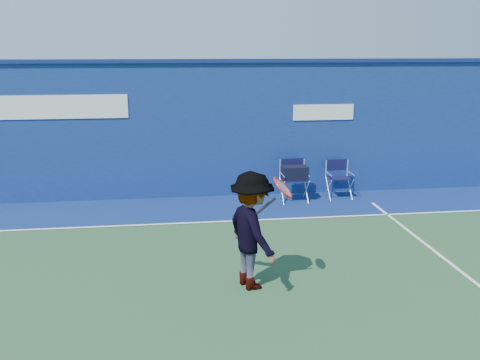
{
  "coord_description": "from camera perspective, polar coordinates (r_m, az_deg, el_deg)",
  "views": [
    {
      "loc": [
        0.25,
        -6.2,
        3.31
      ],
      "look_at": [
        1.38,
        2.6,
        1.0
      ],
      "focal_mm": 38.0,
      "sensor_mm": 36.0,
      "label": 1
    }
  ],
  "objects": [
    {
      "name": "directors_chair_right",
      "position": [
        11.75,
        11.04,
        -0.69
      ],
      "size": [
        0.51,
        0.46,
        0.85
      ],
      "color": "silver",
      "rests_on": "ground"
    },
    {
      "name": "out_of_bounds_strip",
      "position": [
        10.82,
        -8.31,
        -3.36
      ],
      "size": [
        24.0,
        1.8,
        0.01
      ],
      "primitive_type": "cube",
      "color": "navy",
      "rests_on": "ground"
    },
    {
      "name": "ground",
      "position": [
        7.03,
        -8.74,
        -13.67
      ],
      "size": [
        80.0,
        80.0,
        0.0
      ],
      "primitive_type": "plane",
      "color": "#294D2D",
      "rests_on": "ground"
    },
    {
      "name": "directors_chair_left",
      "position": [
        11.3,
        6.1,
        -0.49
      ],
      "size": [
        0.55,
        0.5,
        0.92
      ],
      "color": "silver",
      "rests_on": "ground"
    },
    {
      "name": "tennis_player",
      "position": [
        7.12,
        1.37,
        -5.69
      ],
      "size": [
        1.05,
        1.23,
        1.68
      ],
      "color": "#EA4738",
      "rests_on": "ground"
    },
    {
      "name": "stadium_wall",
      "position": [
        11.54,
        -8.54,
        5.66
      ],
      "size": [
        24.0,
        0.5,
        3.08
      ],
      "color": "navy",
      "rests_on": "ground"
    },
    {
      "name": "water_bottle",
      "position": [
        11.24,
        1.81,
        -1.86
      ],
      "size": [
        0.07,
        0.07,
        0.25
      ],
      "primitive_type": "cylinder",
      "color": "silver",
      "rests_on": "ground"
    },
    {
      "name": "court_lines",
      "position": [
        7.56,
        -8.65,
        -11.44
      ],
      "size": [
        24.0,
        12.0,
        0.01
      ],
      "color": "white",
      "rests_on": "out_of_bounds_strip"
    }
  ]
}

